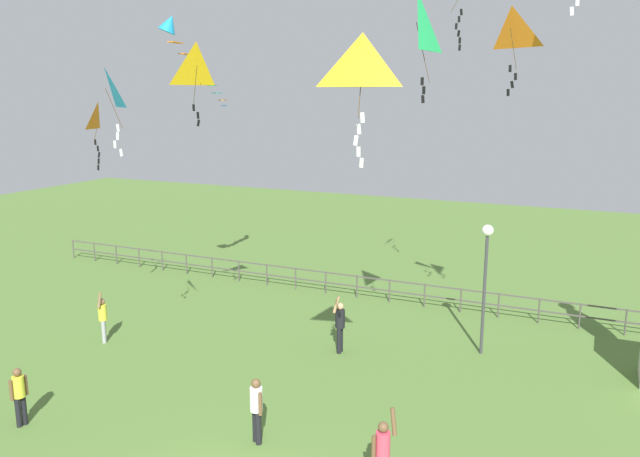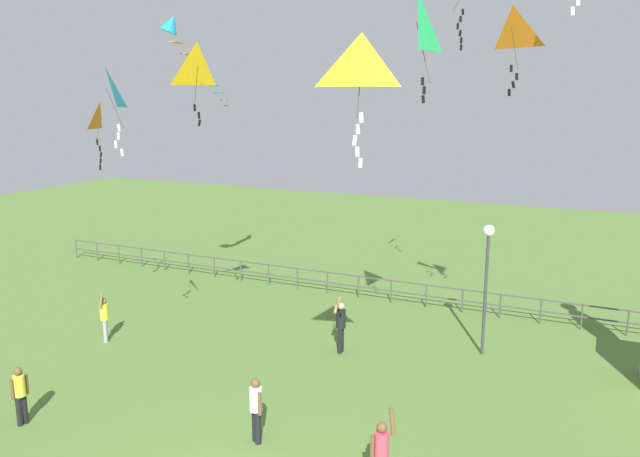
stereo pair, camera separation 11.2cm
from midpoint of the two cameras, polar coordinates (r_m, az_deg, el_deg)
The scene contains 14 objects.
lamppost at distance 20.04m, azimuth 15.25°, elevation -2.87°, with size 0.36×0.36×4.23m.
person_0 at distance 17.63m, azimuth -25.67°, elevation -13.36°, with size 0.28×0.46×1.54m.
person_1 at distance 13.54m, azimuth 5.91°, elevation -19.77°, with size 0.50×0.39×1.92m.
person_2 at distance 22.18m, azimuth -19.06°, elevation -7.59°, with size 0.35×0.45×1.81m.
person_3 at distance 15.29m, azimuth -5.69°, elevation -15.91°, with size 0.43×0.31×1.63m.
person_4 at distance 20.11m, azimuth 2.08°, elevation -8.70°, with size 0.32×0.51×1.96m.
kite_0 at distance 16.38m, azimuth 9.09°, elevation 18.05°, with size 0.69×1.15×2.72m.
kite_1 at distance 18.70m, azimuth 17.35°, elevation 17.02°, with size 1.22×0.88×2.40m.
kite_2 at distance 18.64m, azimuth -10.97°, elevation 14.34°, with size 1.04×1.11×2.34m.
kite_4 at distance 17.54m, azimuth -18.81°, elevation 11.91°, with size 1.14×1.01×2.32m.
kite_6 at distance 22.99m, azimuth -19.33°, elevation 9.45°, with size 0.51×0.78×2.35m.
kite_7 at distance 12.51m, azimuth 4.07°, elevation 14.57°, with size 1.26×0.90×2.54m.
streamer_kite at distance 22.60m, azimuth -12.75°, elevation 16.98°, with size 2.17×6.09×3.11m.
waterfront_railing at distance 24.91m, azimuth 8.21°, elevation -5.59°, with size 36.03×0.06×0.95m.
Camera 2 is at (6.44, -8.79, 8.06)m, focal length 34.86 mm.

